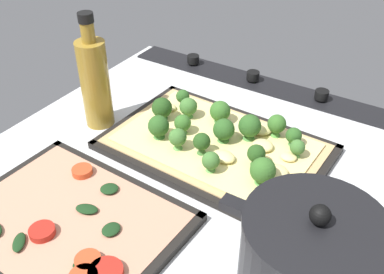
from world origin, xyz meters
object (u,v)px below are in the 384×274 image
Objects in this scene: baking_tray_front at (215,148)px; cooking_pot at (310,256)px; baking_tray_back at (69,224)px; oil_bottle at (95,81)px; broccoli_pizza at (218,139)px; veggie_pizza_back at (69,225)px.

baking_tray_front is 1.62× the size of cooking_pot.
baking_tray_front and baking_tray_back have the same top height.
cooking_pot is 1.10× the size of oil_bottle.
oil_bottle reaches higher than cooking_pot.
cooking_pot is at bearing 140.57° from broccoli_pizza.
veggie_pizza_back is at bearing 122.83° from oil_bottle.
broccoli_pizza is 24.52cm from oil_bottle.
broccoli_pizza reaches higher than baking_tray_front.
veggie_pizza_back is (8.06, 27.04, 0.73)cm from baking_tray_front.
baking_tray_front is at bearing -169.87° from oil_bottle.
baking_tray_back is 1.37× the size of cooking_pot.
oil_bottle is (45.91, -14.33, 3.18)cm from cooking_pot.
broccoli_pizza reaches higher than baking_tray_back.
oil_bottle reaches higher than baking_tray_front.
cooking_pot is (-22.70, 18.67, 3.44)cm from broccoli_pizza.
cooking_pot reaches higher than broccoli_pizza.
oil_bottle is at bearing -58.11° from baking_tray_back.
baking_tray_back is at bearing 71.46° from baking_tray_front.
baking_tray_back is at bearing 70.97° from broccoli_pizza.
cooking_pot is at bearing 162.66° from oil_bottle.
broccoli_pizza is at bearing -109.03° from baking_tray_back.
baking_tray_front is at bearing 36.12° from broccoli_pizza.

